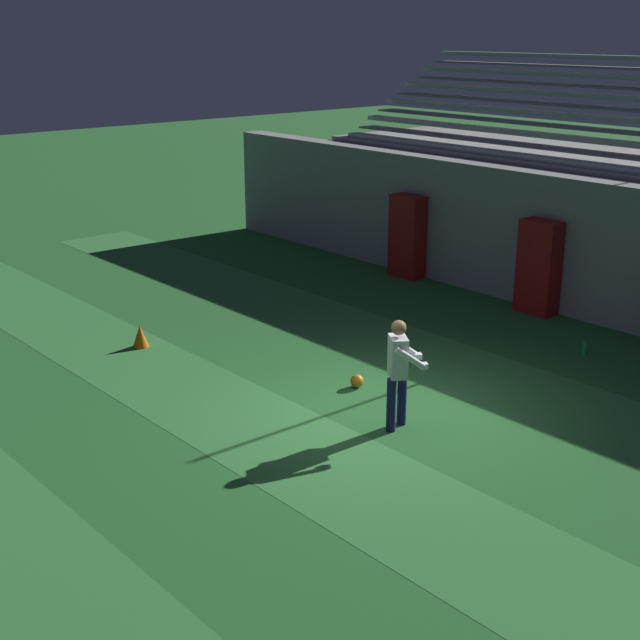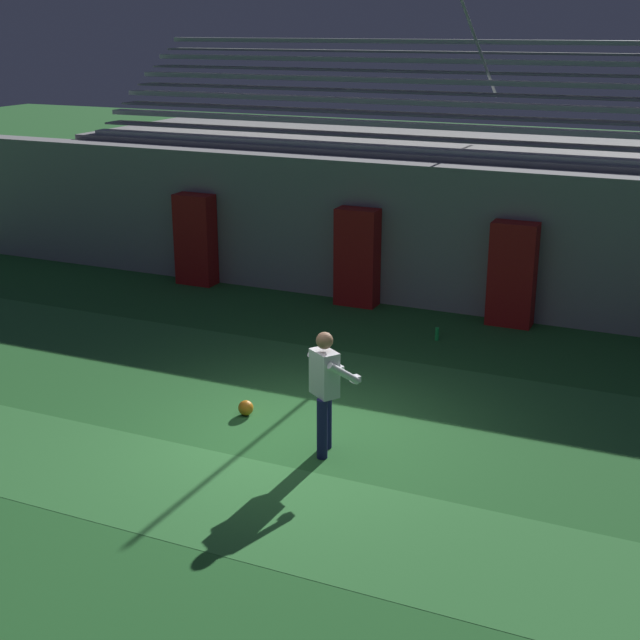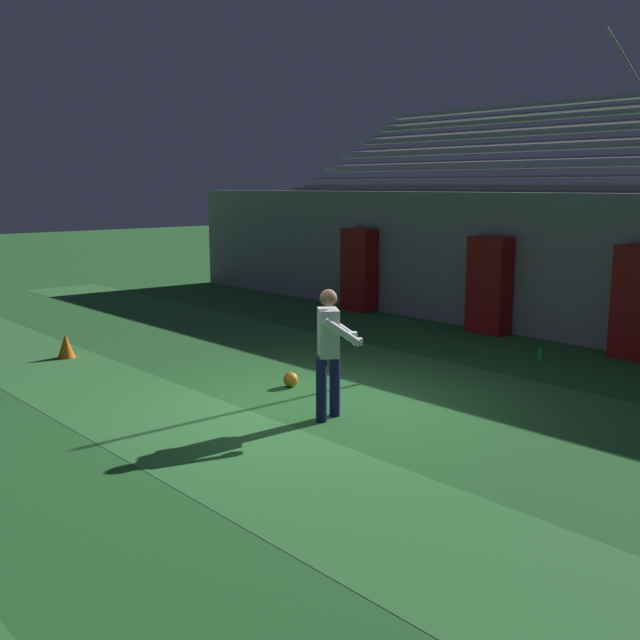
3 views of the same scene
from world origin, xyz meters
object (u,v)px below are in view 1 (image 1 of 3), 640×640
object	(u,v)px
padding_pillar_gate_left	(539,267)
water_bottle	(585,348)
soccer_ball	(357,381)
goalkeeper	(399,367)
traffic_cone	(140,336)
padding_pillar_far_left	(407,236)

from	to	relation	value
padding_pillar_gate_left	water_bottle	world-z (taller)	padding_pillar_gate_left
soccer_ball	water_bottle	world-z (taller)	water_bottle
goalkeeper	traffic_cone	xyz separation A→B (m)	(-5.56, -1.10, -0.74)
soccer_ball	goalkeeper	bearing A→B (deg)	-21.68
padding_pillar_gate_left	water_bottle	bearing A→B (deg)	-33.61
goalkeeper	soccer_ball	bearing A→B (deg)	158.32
goalkeeper	water_bottle	size ratio (longest dim) A/B	6.96
goalkeeper	water_bottle	world-z (taller)	goalkeeper
water_bottle	padding_pillar_gate_left	bearing A→B (deg)	146.39
padding_pillar_gate_left	goalkeeper	world-z (taller)	padding_pillar_gate_left
soccer_ball	water_bottle	distance (m)	4.47
padding_pillar_far_left	padding_pillar_gate_left	bearing A→B (deg)	0.00
soccer_ball	water_bottle	bearing A→B (deg)	69.51
soccer_ball	water_bottle	xyz separation A→B (m)	(1.56, 4.19, 0.01)
traffic_cone	soccer_ball	bearing A→B (deg)	22.76
water_bottle	padding_pillar_far_left	bearing A→B (deg)	166.51
water_bottle	goalkeeper	bearing A→B (deg)	-90.59
soccer_ball	padding_pillar_far_left	bearing A→B (deg)	127.24
goalkeeper	water_bottle	xyz separation A→B (m)	(0.05, 4.79, -0.83)
soccer_ball	traffic_cone	world-z (taller)	traffic_cone
traffic_cone	water_bottle	distance (m)	8.13
traffic_cone	padding_pillar_far_left	bearing A→B (deg)	91.54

